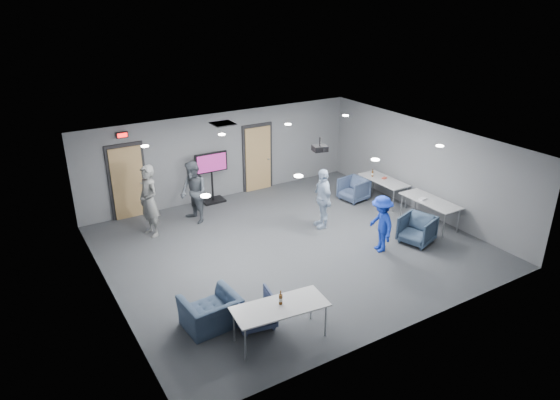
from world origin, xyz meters
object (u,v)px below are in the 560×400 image
person_b (194,193)px  table_right_b (430,202)px  person_c (323,198)px  chair_right_c (417,230)px  projector (320,148)px  chair_front_b (211,312)px  table_front_left (280,308)px  table_right_a (384,181)px  bottle_right (372,174)px  chair_front_a (254,310)px  bottle_front (281,299)px  chair_right_a (354,189)px  person_d (381,224)px  tv_stand (212,174)px  person_a (149,201)px

person_b → table_right_b: 6.58m
person_c → table_right_b: 3.01m
chair_right_c → projector: bearing=-150.7°
chair_front_b → table_front_left: table_front_left is taller
table_right_a → projector: bearing=104.3°
table_right_a → table_front_left: same height
bottle_right → person_b: bearing=166.9°
chair_front_a → table_front_left: size_ratio=0.40×
bottle_front → chair_right_a: bearing=40.0°
table_right_b → chair_front_a: bearing=103.2°
table_right_b → chair_right_a: bearing=15.8°
table_front_left → chair_front_b: bearing=140.3°
chair_right_a → chair_front_a: size_ratio=1.04×
table_right_b → bottle_front: bearing=108.8°
chair_front_a → person_d: bearing=-156.6°
table_front_left → bottle_right: size_ratio=7.43×
person_d → chair_front_a: bearing=-61.2°
chair_front_a → tv_stand: (1.85, 6.11, 0.56)m
person_a → table_front_left: bearing=-5.3°
table_right_a → bottle_front: size_ratio=5.73×
table_front_left → chair_right_a: bearing=46.3°
projector → person_c: bearing=53.0°
chair_front_b → projector: projector is taller
person_c → bottle_right: size_ratio=6.76×
table_right_b → person_c: bearing=61.4°
person_c → table_right_a: person_c is taller
chair_right_c → chair_front_b: chair_right_c is taller
person_a → chair_front_b: bearing=-16.0°
table_right_b → table_front_left: (-6.15, -2.13, 0.00)m
table_right_a → bottle_right: size_ratio=6.64×
tv_stand → bottle_front: bearing=-103.4°
person_c → chair_right_c: (1.54, -2.06, -0.47)m
chair_front_b → tv_stand: size_ratio=0.66×
tv_stand → chair_right_a: bearing=-29.5°
person_d → table_right_a: (2.20, 2.35, -0.06)m
person_d → table_front_left: person_d is taller
person_d → bottle_front: (-3.91, -1.63, 0.10)m
person_a → projector: projector is taller
chair_right_c → tv_stand: tv_stand is taller
chair_front_a → bottle_right: bearing=-139.5°
person_d → chair_front_a: 4.30m
table_right_a → bottle_front: 7.29m
person_c → tv_stand: (-1.87, 3.18, 0.05)m
person_c → person_b: bearing=-112.0°
person_d → chair_front_b: size_ratio=1.42×
person_d → projector: projector is taller
chair_front_a → table_right_a: table_right_a is taller
person_d → chair_right_c: (1.10, -0.18, -0.37)m
table_right_a → bottle_right: bearing=18.7°
bottle_right → tv_stand: size_ratio=0.16×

